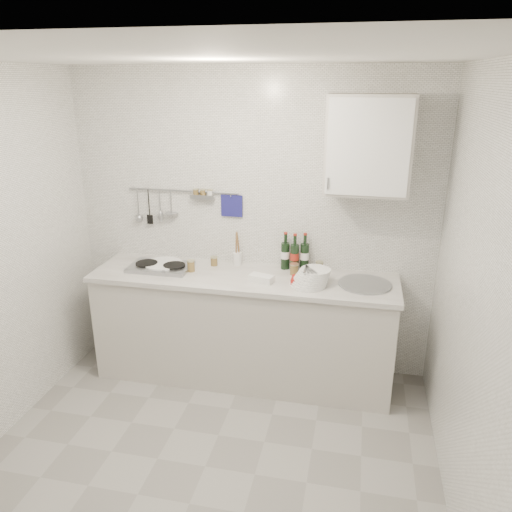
{
  "coord_description": "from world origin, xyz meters",
  "views": [
    {
      "loc": [
        0.87,
        -2.49,
        2.4
      ],
      "look_at": [
        0.15,
        0.9,
        1.16
      ],
      "focal_mm": 35.0,
      "sensor_mm": 36.0,
      "label": 1
    }
  ],
  "objects_px": {
    "plate_stack_hob": "(162,265)",
    "utensil_crock": "(237,257)",
    "plate_stack_sink": "(311,278)",
    "wine_bottles": "(295,252)",
    "wall_cabinet": "(368,145)"
  },
  "relations": [
    {
      "from": "wall_cabinet",
      "to": "utensil_crock",
      "type": "distance_m",
      "value": 1.39
    },
    {
      "from": "wine_bottles",
      "to": "plate_stack_sink",
      "type": "bearing_deg",
      "value": -60.42
    },
    {
      "from": "plate_stack_sink",
      "to": "wine_bottles",
      "type": "xyz_separation_m",
      "value": [
        -0.17,
        0.3,
        0.1
      ]
    },
    {
      "from": "wall_cabinet",
      "to": "plate_stack_hob",
      "type": "xyz_separation_m",
      "value": [
        -1.59,
        -0.09,
        -1.01
      ]
    },
    {
      "from": "wall_cabinet",
      "to": "utensil_crock",
      "type": "relative_size",
      "value": 2.4
    },
    {
      "from": "wine_bottles",
      "to": "utensil_crock",
      "type": "relative_size",
      "value": 1.06
    },
    {
      "from": "plate_stack_sink",
      "to": "utensil_crock",
      "type": "distance_m",
      "value": 0.72
    },
    {
      "from": "wall_cabinet",
      "to": "plate_stack_sink",
      "type": "relative_size",
      "value": 2.29
    },
    {
      "from": "plate_stack_sink",
      "to": "utensil_crock",
      "type": "height_order",
      "value": "utensil_crock"
    },
    {
      "from": "wall_cabinet",
      "to": "wine_bottles",
      "type": "bearing_deg",
      "value": 169.7
    },
    {
      "from": "wall_cabinet",
      "to": "wine_bottles",
      "type": "height_order",
      "value": "wall_cabinet"
    },
    {
      "from": "utensil_crock",
      "to": "plate_stack_sink",
      "type": "bearing_deg",
      "value": -25.28
    },
    {
      "from": "plate_stack_hob",
      "to": "wine_bottles",
      "type": "bearing_deg",
      "value": 9.93
    },
    {
      "from": "plate_stack_hob",
      "to": "plate_stack_sink",
      "type": "bearing_deg",
      "value": -5.08
    },
    {
      "from": "plate_stack_hob",
      "to": "utensil_crock",
      "type": "bearing_deg",
      "value": 18.66
    }
  ]
}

